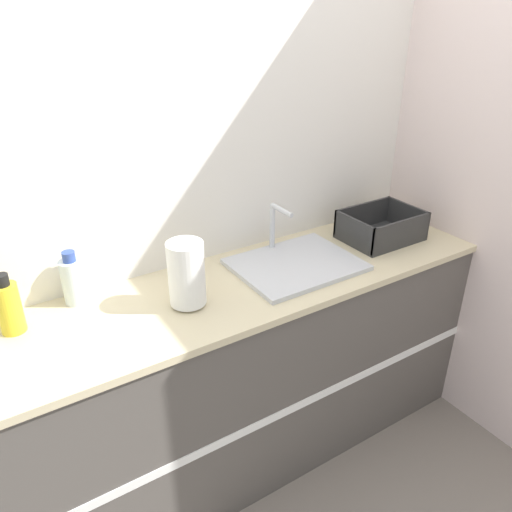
% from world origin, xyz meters
% --- Properties ---
extents(ground_plane, '(12.00, 12.00, 0.00)m').
position_xyz_m(ground_plane, '(0.00, 0.00, 0.00)').
color(ground_plane, slate).
extents(wall_back, '(4.79, 0.06, 2.60)m').
position_xyz_m(wall_back, '(0.00, 0.58, 1.30)').
color(wall_back, silver).
rests_on(wall_back, ground_plane).
extents(wall_right, '(0.06, 2.55, 2.60)m').
position_xyz_m(wall_right, '(1.23, 0.28, 1.30)').
color(wall_right, silver).
rests_on(wall_right, ground_plane).
extents(counter_cabinet, '(2.41, 0.58, 0.93)m').
position_xyz_m(counter_cabinet, '(0.00, 0.28, 0.47)').
color(counter_cabinet, '#514C47').
rests_on(counter_cabinet, ground_plane).
extents(sink, '(0.51, 0.40, 0.23)m').
position_xyz_m(sink, '(0.36, 0.28, 0.95)').
color(sink, silver).
rests_on(sink, counter_cabinet).
extents(paper_towel_roll, '(0.13, 0.13, 0.25)m').
position_xyz_m(paper_towel_roll, '(-0.16, 0.25, 1.06)').
color(paper_towel_roll, '#4C4C51').
rests_on(paper_towel_roll, counter_cabinet).
extents(dish_rack, '(0.36, 0.26, 0.14)m').
position_xyz_m(dish_rack, '(0.87, 0.29, 0.98)').
color(dish_rack, '#2D2D2D').
rests_on(dish_rack, counter_cabinet).
extents(bottle_yellow, '(0.08, 0.08, 0.22)m').
position_xyz_m(bottle_yellow, '(-0.73, 0.42, 1.03)').
color(bottle_yellow, yellow).
rests_on(bottle_yellow, counter_cabinet).
extents(bottle_clear, '(0.08, 0.08, 0.21)m').
position_xyz_m(bottle_clear, '(-0.50, 0.49, 1.02)').
color(bottle_clear, silver).
rests_on(bottle_clear, counter_cabinet).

